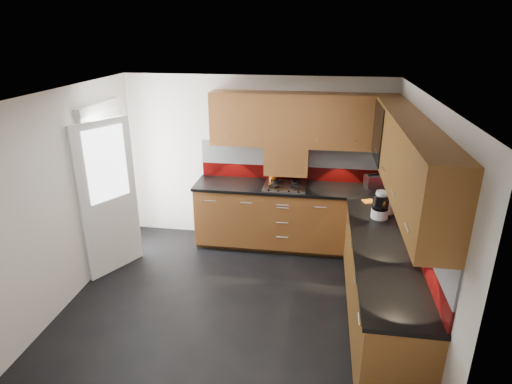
% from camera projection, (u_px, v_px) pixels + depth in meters
% --- Properties ---
extents(room, '(4.00, 3.80, 2.64)m').
position_uv_depth(room, '(230.00, 183.00, 4.42)').
color(room, black).
extents(base_cabinets, '(2.70, 3.20, 0.95)m').
position_uv_depth(base_cabinets, '(328.00, 248.00, 5.31)').
color(base_cabinets, brown).
rests_on(base_cabinets, room).
extents(countertop, '(2.72, 3.22, 0.04)m').
position_uv_depth(countertop, '(329.00, 213.00, 5.13)').
color(countertop, black).
rests_on(countertop, base_cabinets).
extents(backsplash, '(2.70, 3.20, 0.54)m').
position_uv_depth(backsplash, '(349.00, 185.00, 5.20)').
color(backsplash, '#670909').
rests_on(backsplash, countertop).
extents(upper_cabinets, '(2.50, 3.20, 0.72)m').
position_uv_depth(upper_cabinets, '(350.00, 137.00, 4.84)').
color(upper_cabinets, brown).
rests_on(upper_cabinets, room).
extents(extractor_hood, '(0.60, 0.33, 0.40)m').
position_uv_depth(extractor_hood, '(287.00, 160.00, 5.94)').
color(extractor_hood, brown).
rests_on(extractor_hood, room).
extents(glass_cabinet, '(0.32, 0.80, 0.66)m').
position_uv_depth(glass_cabinet, '(390.00, 131.00, 5.03)').
color(glass_cabinet, black).
rests_on(glass_cabinet, room).
extents(back_door, '(0.42, 1.19, 2.04)m').
position_uv_depth(back_door, '(108.00, 190.00, 5.53)').
color(back_door, white).
rests_on(back_door, room).
extents(gas_hob, '(0.58, 0.51, 0.05)m').
position_uv_depth(gas_hob, '(285.00, 186.00, 5.91)').
color(gas_hob, silver).
rests_on(gas_hob, countertop).
extents(utensil_pot, '(0.11, 0.11, 0.41)m').
position_uv_depth(utensil_pot, '(273.00, 175.00, 6.10)').
color(utensil_pot, orange).
rests_on(utensil_pot, countertop).
extents(toaster, '(0.29, 0.23, 0.18)m').
position_uv_depth(toaster, '(374.00, 181.00, 5.85)').
color(toaster, silver).
rests_on(toaster, countertop).
extents(food_processor, '(0.20, 0.20, 0.33)m').
position_uv_depth(food_processor, '(380.00, 206.00, 4.90)').
color(food_processor, white).
rests_on(food_processor, countertop).
extents(paper_towel, '(0.15, 0.15, 0.24)m').
position_uv_depth(paper_towel, '(389.00, 204.00, 5.02)').
color(paper_towel, white).
rests_on(paper_towel, countertop).
extents(orange_cloth, '(0.17, 0.16, 0.01)m').
position_uv_depth(orange_cloth, '(368.00, 201.00, 5.40)').
color(orange_cloth, orange).
rests_on(orange_cloth, countertop).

